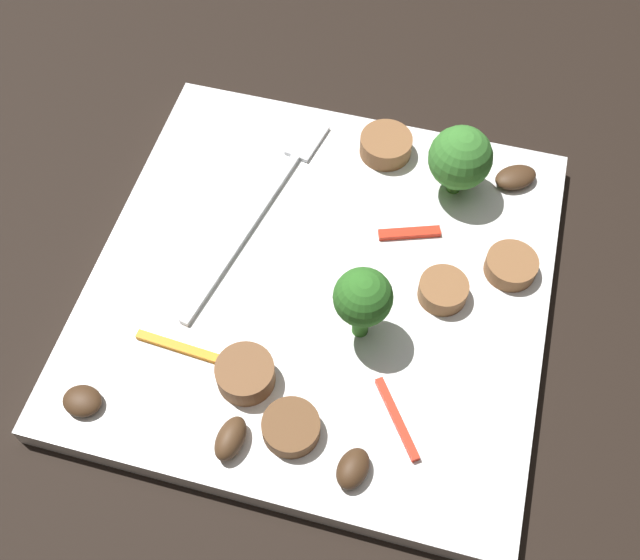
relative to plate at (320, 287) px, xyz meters
The scene contains 17 objects.
ground_plane 0.01m from the plate, ahead, with size 1.40×1.40×0.00m, color black.
plate is the anchor object (origin of this frame).
fork 0.07m from the plate, 44.61° to the left, with size 0.18×0.05×0.00m.
broccoli_floret_0 0.06m from the plate, 131.03° to the right, with size 0.03×0.03×0.06m.
broccoli_floret_1 0.12m from the plate, 36.33° to the right, with size 0.04×0.04×0.05m.
sausage_slice_0 0.10m from the plate, behind, with size 0.03×0.03×0.01m, color brown.
sausage_slice_1 0.12m from the plate, 71.83° to the right, with size 0.03×0.03×0.01m, color brown.
sausage_slice_2 0.08m from the plate, 162.65° to the left, with size 0.03×0.03×0.02m, color brown.
sausage_slice_3 0.11m from the plate, ahead, with size 0.04×0.04×0.01m, color brown.
sausage_slice_4 0.08m from the plate, 83.67° to the right, with size 0.03×0.03×0.01m, color brown.
mushroom_0 0.12m from the plate, behind, with size 0.03×0.02×0.01m, color #4C331E.
mushroom_1 0.15m from the plate, 44.52° to the right, with size 0.03×0.02×0.01m, color #422B19.
mushroom_2 0.16m from the plate, 136.52° to the left, with size 0.02×0.02×0.01m, color #422B19.
mushroom_3 0.12m from the plate, 156.92° to the right, with size 0.02×0.02×0.01m, color #422B19.
pepper_strip_0 0.10m from the plate, 140.20° to the right, with size 0.05×0.00×0.00m, color red.
pepper_strip_1 0.09m from the plate, 135.35° to the left, with size 0.06×0.01×0.00m, color orange.
pepper_strip_2 0.07m from the plate, 44.36° to the right, with size 0.04×0.01×0.00m, color red.
Camera 1 is at (-0.24, -0.06, 0.42)m, focal length 42.73 mm.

